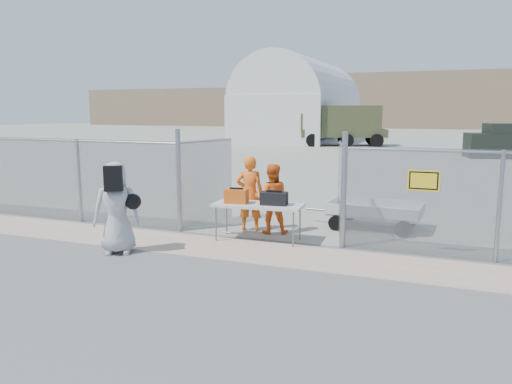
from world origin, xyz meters
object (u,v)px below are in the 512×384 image
at_px(visitor, 117,208).
at_px(security_worker_right, 272,199).
at_px(folding_table, 258,222).
at_px(utility_trailer, 375,215).
at_px(security_worker_left, 250,193).

bearing_deg(visitor, security_worker_right, 20.57).
distance_m(folding_table, security_worker_right, 0.88).
xyz_separation_m(visitor, utility_trailer, (4.66, 4.14, -0.60)).
height_order(security_worker_right, visitor, visitor).
height_order(folding_table, security_worker_right, security_worker_right).
bearing_deg(utility_trailer, security_worker_left, -151.52).
xyz_separation_m(security_worker_left, visitor, (-1.82, -2.80, 0.03)).
height_order(security_worker_left, security_worker_right, security_worker_left).
distance_m(visitor, utility_trailer, 6.26).
xyz_separation_m(security_worker_left, utility_trailer, (2.83, 1.34, -0.57)).
height_order(folding_table, visitor, visitor).
relative_size(security_worker_right, visitor, 0.88).
relative_size(visitor, utility_trailer, 0.65).
bearing_deg(folding_table, security_worker_left, 119.20).
height_order(folding_table, utility_trailer, folding_table).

